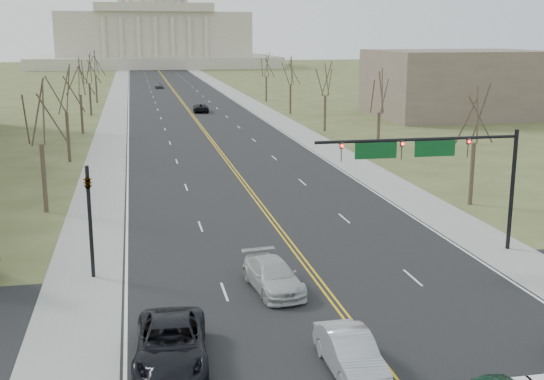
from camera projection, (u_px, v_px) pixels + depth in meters
name	position (u px, v px, depth m)	size (l,w,h in m)	color
ground	(393.00, 380.00, 25.35)	(600.00, 600.00, 0.00)	#464D26
road	(181.00, 100.00, 130.36)	(20.00, 380.00, 0.01)	black
cross_road	(345.00, 316.00, 31.08)	(120.00, 14.00, 0.01)	black
sidewalk_left	(117.00, 101.00, 128.02)	(4.00, 380.00, 0.03)	gray
sidewalk_right	(243.00, 99.00, 132.69)	(4.00, 380.00, 0.03)	gray
center_line	(181.00, 100.00, 130.35)	(0.42, 380.00, 0.01)	gold
edge_line_left	(129.00, 101.00, 128.45)	(0.15, 380.00, 0.01)	silver
edge_line_right	(232.00, 99.00, 132.26)	(0.15, 380.00, 0.01)	silver
stop_bar	(530.00, 379.00, 25.36)	(9.50, 0.50, 0.01)	silver
capitol	(154.00, 28.00, 260.72)	(90.00, 60.00, 50.00)	beige
signal_mast	(434.00, 157.00, 38.39)	(12.12, 0.44, 7.20)	black
signal_left	(89.00, 209.00, 35.16)	(0.32, 0.36, 6.00)	black
tree_r_0	(476.00, 118.00, 49.80)	(3.74, 3.74, 8.50)	#3D3024
tree_l_0	(39.00, 116.00, 47.50)	(3.96, 3.96, 9.00)	#3D3024
tree_r_1	(380.00, 94.00, 68.90)	(3.74, 3.74, 8.50)	#3D3024
tree_l_1	(65.00, 92.00, 66.59)	(3.96, 3.96, 9.00)	#3D3024
tree_r_2	(325.00, 81.00, 87.99)	(3.74, 3.74, 8.50)	#3D3024
tree_l_2	(79.00, 79.00, 85.68)	(3.96, 3.96, 9.00)	#3D3024
tree_r_3	(291.00, 72.00, 107.08)	(3.74, 3.74, 8.50)	#3D3024
tree_l_3	(89.00, 70.00, 104.77)	(3.96, 3.96, 9.00)	#3D3024
tree_r_4	(266.00, 66.00, 126.17)	(3.74, 3.74, 8.50)	#3D3024
tree_l_4	(95.00, 65.00, 123.87)	(3.96, 3.96, 9.00)	#3D3024
bldg_right_mass	(458.00, 83.00, 104.56)	(25.00, 20.00, 10.00)	brown
car_sb_inner_lead	(350.00, 353.00, 25.74)	(1.65, 4.72, 1.56)	#A6A7AE
car_sb_outer_lead	(171.00, 343.00, 26.40)	(2.77, 6.01, 1.67)	black
car_sb_inner_second	(273.00, 276.00, 34.00)	(2.11, 5.19, 1.51)	#B2B2B2
car_far_nb	(201.00, 108.00, 110.69)	(2.35, 5.09, 1.41)	black
car_far_sb	(159.00, 85.00, 158.18)	(1.68, 4.18, 1.42)	#53555C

